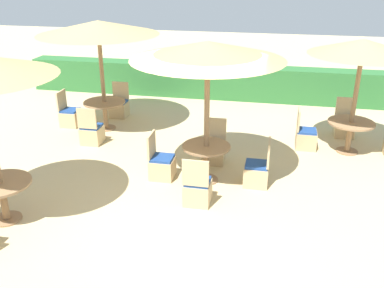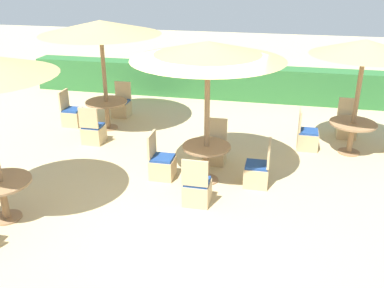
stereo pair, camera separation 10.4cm
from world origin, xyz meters
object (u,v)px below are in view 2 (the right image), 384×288
(patio_chair_center_south, at_px, (197,190))
(patio_chair_center_west, at_px, (162,165))
(patio_chair_back_left_north, at_px, (121,107))
(patio_chair_back_left_west, at_px, (72,116))
(round_table_center, at_px, (206,155))
(parasol_back_left, at_px, (100,28))
(patio_chair_back_left_south, at_px, (93,132))
(parasol_back_right, at_px, (365,48))
(parasol_center, at_px, (208,51))
(patio_chair_center_east, at_px, (257,173))
(patio_chair_back_right_west, at_px, (307,138))
(patio_chair_back_right_north, at_px, (346,127))
(round_table_back_left, at_px, (107,107))
(round_table_back_right, at_px, (352,130))
(patio_chair_center_north, at_px, (215,151))
(round_table_front_left, at_px, (2,190))

(patio_chair_center_south, xyz_separation_m, patio_chair_center_west, (-0.88, 0.83, 0.00))
(patio_chair_back_left_north, xyz_separation_m, patio_chair_back_left_west, (-0.99, -0.96, 0.00))
(round_table_center, xyz_separation_m, patio_chair_center_south, (-0.00, -0.88, -0.30))
(parasol_back_left, bearing_deg, patio_chair_back_left_south, -87.41)
(patio_chair_back_left_north, height_order, patio_chair_center_south, same)
(parasol_back_right, relative_size, patio_chair_back_left_south, 2.72)
(parasol_back_right, xyz_separation_m, parasol_center, (-2.91, -1.99, 0.19))
(patio_chair_back_left_south, relative_size, patio_chair_center_east, 1.00)
(parasol_back_left, xyz_separation_m, round_table_center, (3.00, -2.28, -1.99))
(patio_chair_back_right_west, bearing_deg, parasol_center, -44.12)
(parasol_back_right, distance_m, patio_chair_back_right_north, 2.32)
(patio_chair_back_right_west, xyz_separation_m, round_table_back_left, (-4.97, 0.25, 0.31))
(patio_chair_center_east, xyz_separation_m, patio_chair_center_south, (-0.99, -0.91, 0.00))
(patio_chair_back_left_north, relative_size, round_table_center, 1.00)
(patio_chair_back_left_north, distance_m, parasol_center, 5.00)
(round_table_back_right, xyz_separation_m, patio_chair_center_north, (-2.89, -1.12, -0.30))
(parasol_back_right, xyz_separation_m, patio_chair_back_right_west, (-0.94, 0.04, -2.09))
(round_table_back_left, bearing_deg, patio_chair_center_east, -29.43)
(round_table_back_right, bearing_deg, patio_chair_back_left_south, -173.35)
(patio_chair_back_right_west, relative_size, patio_chair_center_north, 1.00)
(patio_chair_back_left_south, bearing_deg, parasol_back_left, 92.59)
(patio_chair_back_left_north, bearing_deg, patio_chair_back_right_west, 166.03)
(round_table_front_left, relative_size, patio_chair_back_left_north, 1.05)
(patio_chair_center_east, bearing_deg, patio_chair_center_south, 132.38)
(patio_chair_back_left_north, distance_m, patio_chair_center_north, 3.86)
(patio_chair_back_left_north, bearing_deg, patio_chair_back_left_west, 44.11)
(patio_chair_back_left_north, xyz_separation_m, patio_chair_center_east, (4.00, -3.24, 0.00))
(round_table_center, relative_size, patio_chair_center_west, 1.00)
(round_table_back_left, distance_m, round_table_center, 3.77)
(round_table_back_left, height_order, parasol_center, parasol_center)
(patio_chair_back_right_north, bearing_deg, round_table_back_left, 6.81)
(round_table_back_right, distance_m, parasol_center, 4.05)
(patio_chair_back_left_north, bearing_deg, patio_chair_center_west, 122.57)
(round_table_center, bearing_deg, parasol_center, 0.00)
(round_table_front_left, relative_size, parasol_center, 0.35)
(patio_chair_center_north, bearing_deg, parasol_back_right, -158.91)
(round_table_center, relative_size, patio_chair_center_north, 1.00)
(patio_chair_back_right_north, relative_size, patio_chair_center_east, 1.00)
(round_table_front_left, xyz_separation_m, patio_chair_center_east, (4.02, 2.08, -0.28))
(patio_chair_back_left_west, height_order, patio_chair_center_south, same)
(round_table_back_left, distance_m, patio_chair_center_east, 4.60)
(patio_chair_center_north, bearing_deg, patio_chair_center_west, 45.44)
(patio_chair_back_right_north, height_order, patio_chair_center_east, same)
(round_table_back_left, distance_m, patio_chair_center_south, 4.37)
(round_table_back_left, xyz_separation_m, patio_chair_center_west, (2.11, -2.33, -0.31))
(parasol_back_left, height_order, patio_chair_center_north, parasol_back_left)
(parasol_back_left, bearing_deg, round_table_front_left, -90.36)
(round_table_back_right, height_order, patio_chair_center_east, patio_chair_center_east)
(parasol_back_right, xyz_separation_m, patio_chair_back_right_north, (0.02, 1.00, -2.09))
(round_table_center, xyz_separation_m, patio_chair_center_east, (0.99, 0.03, -0.30))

